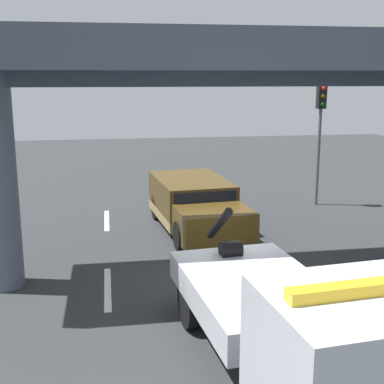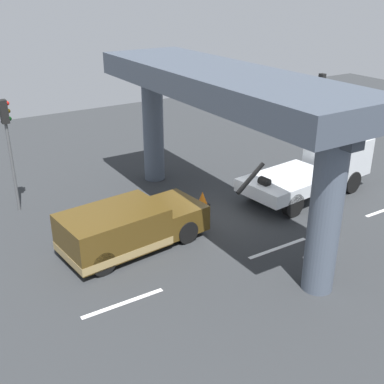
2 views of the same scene
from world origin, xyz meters
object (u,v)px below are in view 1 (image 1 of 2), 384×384
Objects in this scene: towed_van_green at (195,206)px; traffic_light_near at (320,118)px; tow_truck_white at (303,326)px; traffic_cone_orange at (285,262)px.

towed_van_green is 1.17× the size of traffic_light_near.
towed_van_green is at bearing -64.22° from traffic_light_near.
tow_truck_white is 5.35m from traffic_cone_orange.
tow_truck_white is 9.24m from towed_van_green.
traffic_light_near is at bearing 115.78° from towed_van_green.
traffic_light_near is (-2.51, 5.20, 2.56)m from towed_van_green.
traffic_cone_orange is at bearing 163.28° from tow_truck_white.
traffic_light_near is (-11.75, 5.12, 2.14)m from tow_truck_white.
tow_truck_white is 12.55× the size of traffic_cone_orange.
tow_truck_white is at bearing -16.72° from traffic_cone_orange.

